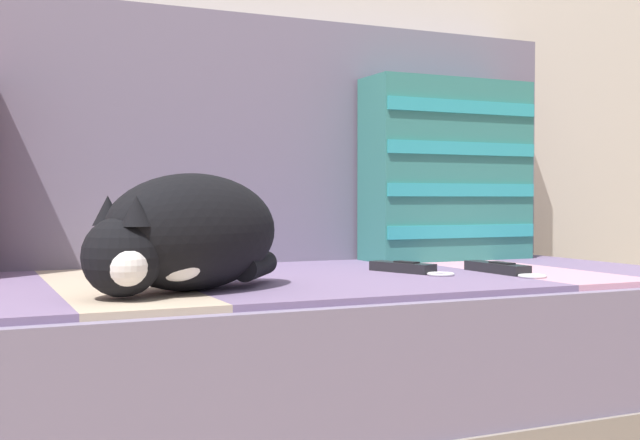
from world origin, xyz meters
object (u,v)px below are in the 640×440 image
at_px(throw_pillow_striped, 447,170).
at_px(game_remote_near, 499,268).
at_px(couch, 220,386).
at_px(game_remote_far, 406,268).
at_px(sleeping_cat, 185,236).

distance_m(throw_pillow_striped, game_remote_near, 0.39).
bearing_deg(couch, game_remote_far, -10.29).
distance_m(couch, game_remote_near, 0.55).
xyz_separation_m(sleeping_cat, game_remote_far, (0.45, 0.14, -0.07)).
distance_m(throw_pillow_striped, sleeping_cat, 0.81).
xyz_separation_m(throw_pillow_striped, game_remote_near, (-0.10, -0.33, -0.19)).
distance_m(couch, throw_pillow_striped, 0.73).
bearing_deg(game_remote_far, game_remote_near, -28.56).
distance_m(couch, game_remote_far, 0.40).
height_order(game_remote_near, game_remote_far, same).
bearing_deg(sleeping_cat, couch, 59.77).
relative_size(throw_pillow_striped, game_remote_far, 2.17).
relative_size(couch, game_remote_far, 9.86).
bearing_deg(throw_pillow_striped, sleeping_cat, -151.71).
xyz_separation_m(game_remote_near, game_remote_far, (-0.15, 0.08, -0.00)).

